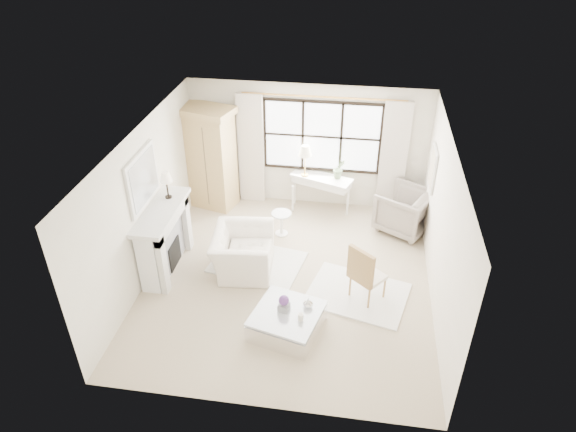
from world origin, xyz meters
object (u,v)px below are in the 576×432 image
Objects in this scene: club_armchair at (243,252)px; coffee_table at (287,322)px; armoire at (209,157)px; console_table at (321,193)px.

coffee_table is (1.03, -1.43, -0.20)m from club_armchair.
coffee_table is at bearing -149.37° from club_armchair.
console_table is (2.38, 0.12, -0.74)m from armoire.
club_armchair is at bearing 140.20° from coffee_table.
armoire is 1.84× the size of coffee_table.
armoire is 2.50m from console_table.
console_table is 1.16× the size of club_armchair.
coffee_table is (2.21, -3.62, -0.96)m from armoire.
console_table is at bearing 18.23° from armoire.
armoire is at bearing 23.22° from club_armchair.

